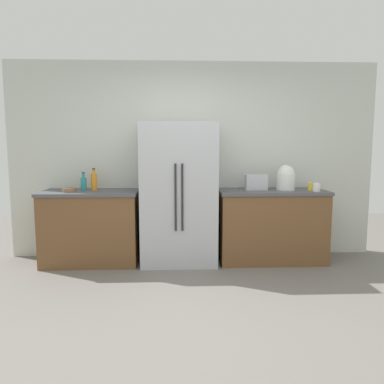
# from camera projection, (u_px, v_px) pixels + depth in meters

# --- Properties ---
(ground_plane) EXTENTS (9.87, 9.87, 0.00)m
(ground_plane) POSITION_uv_depth(u_px,v_px,m) (204.00, 320.00, 3.19)
(ground_plane) COLOR slate
(kitchen_back_panel) EXTENTS (4.92, 0.10, 2.60)m
(kitchen_back_panel) POSITION_uv_depth(u_px,v_px,m) (193.00, 160.00, 5.03)
(kitchen_back_panel) COLOR silver
(kitchen_back_panel) RESTS_ON ground_plane
(counter_left) EXTENTS (1.21, 0.63, 0.93)m
(counter_left) POSITION_uv_depth(u_px,v_px,m) (91.00, 227.00, 4.72)
(counter_left) COLOR brown
(counter_left) RESTS_ON ground_plane
(counter_right) EXTENTS (1.38, 0.63, 0.93)m
(counter_right) POSITION_uv_depth(u_px,v_px,m) (271.00, 225.00, 4.82)
(counter_right) COLOR brown
(counter_right) RESTS_ON ground_plane
(refrigerator) EXTENTS (0.95, 0.66, 1.78)m
(refrigerator) POSITION_uv_depth(u_px,v_px,m) (179.00, 194.00, 4.69)
(refrigerator) COLOR #B2B5BA
(refrigerator) RESTS_ON ground_plane
(toaster) EXTENTS (0.28, 0.16, 0.20)m
(toaster) POSITION_uv_depth(u_px,v_px,m) (256.00, 182.00, 4.79)
(toaster) COLOR silver
(toaster) RESTS_ON counter_right
(rice_cooker) EXTENTS (0.24, 0.24, 0.32)m
(rice_cooker) POSITION_uv_depth(u_px,v_px,m) (286.00, 178.00, 4.77)
(rice_cooker) COLOR white
(rice_cooker) RESTS_ON counter_right
(bottle_a) EXTENTS (0.07, 0.07, 0.23)m
(bottle_a) POSITION_uv_depth(u_px,v_px,m) (84.00, 183.00, 4.72)
(bottle_a) COLOR teal
(bottle_a) RESTS_ON counter_left
(bottle_b) EXTENTS (0.08, 0.08, 0.28)m
(bottle_b) POSITION_uv_depth(u_px,v_px,m) (94.00, 181.00, 4.76)
(bottle_b) COLOR orange
(bottle_b) RESTS_ON counter_left
(cup_a) EXTENTS (0.09, 0.09, 0.11)m
(cup_a) POSITION_uv_depth(u_px,v_px,m) (316.00, 187.00, 4.60)
(cup_a) COLOR white
(cup_a) RESTS_ON counter_right
(cup_b) EXTENTS (0.08, 0.08, 0.10)m
(cup_b) POSITION_uv_depth(u_px,v_px,m) (311.00, 187.00, 4.71)
(cup_b) COLOR yellow
(cup_b) RESTS_ON counter_right
(bowl_a) EXTENTS (0.17, 0.17, 0.05)m
(bowl_a) POSITION_uv_depth(u_px,v_px,m) (69.00, 190.00, 4.56)
(bowl_a) COLOR brown
(bowl_a) RESTS_ON counter_left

